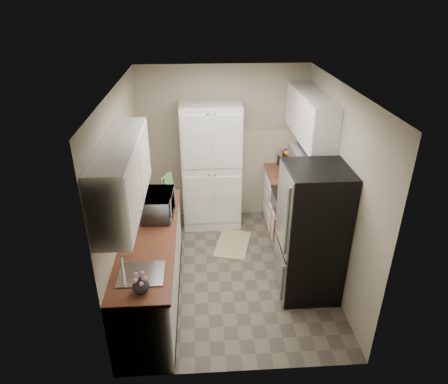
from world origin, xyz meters
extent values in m
plane|color=#665B4C|center=(0.00, 0.00, 0.00)|extent=(3.20, 3.20, 0.00)
cube|color=#B4AB91|center=(0.00, 1.60, 1.25)|extent=(2.60, 0.04, 2.50)
cube|color=#B4AB91|center=(0.00, -1.60, 1.25)|extent=(2.60, 0.04, 2.50)
cube|color=#B4AB91|center=(-1.30, 0.00, 1.25)|extent=(0.04, 3.20, 2.50)
cube|color=#B4AB91|center=(1.30, 0.00, 1.25)|extent=(0.04, 3.20, 2.50)
cube|color=white|center=(0.00, 0.00, 2.50)|extent=(2.60, 3.20, 0.04)
cube|color=white|center=(-1.13, -0.75, 1.83)|extent=(0.33, 1.60, 0.70)
cube|color=white|center=(1.13, 0.82, 1.89)|extent=(0.33, 1.55, 0.58)
cube|color=#99999E|center=(1.07, 0.39, 1.52)|extent=(0.45, 0.76, 0.13)
cube|color=#B7B7BC|center=(-0.99, -1.15, 0.93)|extent=(0.45, 0.40, 0.02)
cube|color=brown|center=(-1.29, 0.20, 1.18)|extent=(0.02, 0.22, 0.22)
cube|color=white|center=(-0.20, 1.32, 1.00)|extent=(0.90, 0.55, 2.00)
cube|color=white|center=(-0.99, -0.43, 0.44)|extent=(0.60, 2.30, 0.88)
cube|color=brown|center=(-0.99, -0.43, 0.90)|extent=(0.63, 2.33, 0.04)
cube|color=white|center=(0.99, 1.19, 0.44)|extent=(0.60, 0.80, 0.88)
cube|color=brown|center=(0.99, 1.19, 0.90)|extent=(0.63, 0.83, 0.04)
cube|color=#B7B7BC|center=(0.97, 0.39, 0.45)|extent=(0.64, 0.76, 0.90)
cube|color=black|center=(0.97, 0.39, 0.92)|extent=(0.66, 0.78, 0.03)
cube|color=black|center=(1.26, 0.39, 1.02)|extent=(0.06, 0.76, 0.22)
cube|color=#E9A797|center=(0.60, 0.25, 0.55)|extent=(0.01, 0.16, 0.42)
cube|color=beige|center=(0.60, 0.49, 0.55)|extent=(0.01, 0.16, 0.42)
cube|color=#B7B7BC|center=(0.94, -0.41, 0.85)|extent=(0.70, 0.72, 1.70)
imported|color=#A5A5AA|center=(-0.91, 0.01, 1.07)|extent=(0.40, 0.56, 0.30)
cylinder|color=black|center=(-1.14, 0.44, 1.09)|extent=(0.08, 0.08, 0.33)
imported|color=silver|center=(-0.96, -1.41, 1.00)|extent=(0.17, 0.17, 0.17)
cube|color=#50953D|center=(-0.81, 0.62, 1.06)|extent=(0.10, 0.22, 0.29)
cube|color=#A9AAAE|center=(1.05, 1.34, 1.03)|extent=(0.37, 0.43, 0.22)
cube|color=#C9B984|center=(0.09, 0.65, 0.01)|extent=(0.63, 0.83, 0.01)
camera|label=1|loc=(-0.37, -4.37, 3.46)|focal=32.00mm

